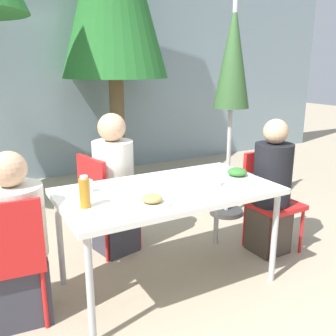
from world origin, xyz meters
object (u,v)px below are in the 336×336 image
Objects in this scene: person_left at (17,245)px; person_far at (114,188)px; chair_right at (268,193)px; drinking_cup at (87,186)px; person_right at (271,191)px; chair_far at (103,197)px; chair_left at (9,254)px; salad_bowl at (210,181)px; bottle at (85,192)px; closed_umbrella at (233,64)px.

person_far is at bearing 39.38° from person_left.
drinking_cup is (-1.58, 0.10, 0.28)m from chair_right.
person_far reaches higher than person_right.
chair_right is 1.43m from chair_far.
chair_left is 5.44× the size of salad_bowl.
person_right is 1.43m from chair_far.
person_far reaches higher than person_left.
person_right is at bearing 3.31° from person_left.
person_far is at bearing 40.93° from chair_left.
chair_left is 10.25× the size of drinking_cup.
person_right is 5.80× the size of bottle.
chair_far is 0.12m from person_far.
drinking_cup is at bearing -7.79° from person_right.
bottle is at bearing -109.50° from drinking_cup.
drinking_cup is at bearing -41.76° from chair_far.
person_far is 0.63m from drinking_cup.
chair_right is 0.71× the size of person_far.
closed_umbrella is (1.36, 0.20, 1.01)m from person_far.
chair_far is (0.82, 0.68, 0.00)m from chair_left.
drinking_cup is (-0.28, -0.50, 0.28)m from chair_far.
closed_umbrella is at bearing 85.30° from person_far.
chair_right is 1.00× the size of chair_far.
closed_umbrella is 13.86× the size of salad_bowl.
salad_bowl is at bearing 6.83° from person_right.
person_right is 1.35m from closed_umbrella.
chair_left is at bearing -159.66° from closed_umbrella.
chair_far is at bearing -29.60° from person_right.
chair_left is 0.78× the size of person_left.
closed_umbrella reaches higher than chair_left.
closed_umbrella reaches higher than bottle.
person_left is 0.97m from chair_far.
closed_umbrella is at bearing 27.23° from bottle.
person_far is at bearing -26.24° from chair_right.
bottle is (0.39, -0.17, 0.33)m from person_left.
chair_far reaches higher than drinking_cup.
person_right is 1.65m from bottle.
person_right is 1.55m from drinking_cup.
person_right is at bearing 5.45° from chair_left.
salad_bowl is at bearing -0.55° from bottle.
chair_right is at bearing 7.64° from chair_left.
chair_right is 0.11m from person_right.
chair_right is 0.82m from salad_bowl.
chair_right is 10.25× the size of drinking_cup.
person_left is at bearing -160.89° from closed_umbrella.
closed_umbrella reaches higher than drinking_cup.
chair_left is 2.07m from person_right.
chair_far is at bearing 64.31° from bottle.
chair_far is 1.82m from closed_umbrella.
closed_umbrella is (2.22, 0.77, 1.07)m from person_left.
chair_left is 0.57m from bottle.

